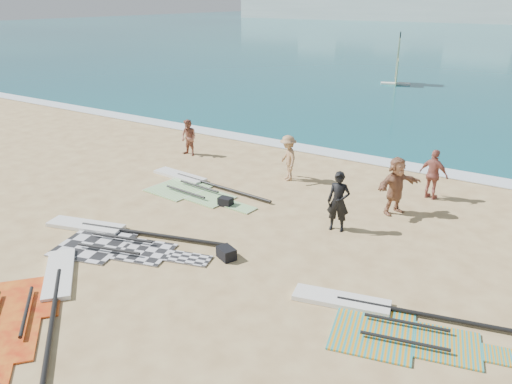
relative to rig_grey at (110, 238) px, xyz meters
The scene contains 15 objects.
ground 3.79m from the rig_grey, ahead, with size 300.00×300.00×0.00m, color #D9BD7F.
surf_line 12.54m from the rig_grey, 72.49° to the left, with size 300.00×1.20×0.04m, color white.
far_town 150.21m from the rig_grey, 94.57° to the left, with size 160.00×8.00×12.00m.
rig_grey is the anchor object (origin of this frame).
rig_green 4.95m from the rig_grey, 99.69° to the left, with size 5.96×2.58×0.20m.
rig_orange 8.58m from the rig_grey, ahead, with size 5.67×2.91×0.20m.
rig_red 3.61m from the rig_grey, 71.41° to the right, with size 5.03×5.15×0.20m.
gear_bag_near 4.32m from the rig_grey, 71.10° to the left, with size 0.49×0.35×0.31m, color black.
gear_bag_far 3.85m from the rig_grey, 14.89° to the left, with size 0.55×0.39×0.33m, color black.
person_wetsuit 7.18m from the rig_grey, 38.60° to the left, with size 0.71×0.47×1.95m, color black.
beachgoer_left 8.91m from the rig_grey, 114.40° to the left, with size 0.82×0.64×1.69m, color #A1614D.
beachgoer_mid 7.94m from the rig_grey, 76.08° to the left, with size 1.20×0.69×1.86m, color tan.
beachgoer_back 11.51m from the rig_grey, 50.21° to the left, with size 1.09×0.45×1.86m, color #A65A4D.
beachgoer_right 9.51m from the rig_grey, 45.52° to the left, with size 1.86×0.59×2.01m, color #996547.
windsurfer_left 33.29m from the rig_grey, 93.77° to the left, with size 2.49×2.77×4.38m.
Camera 1 is at (7.53, -8.73, 6.96)m, focal length 35.00 mm.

